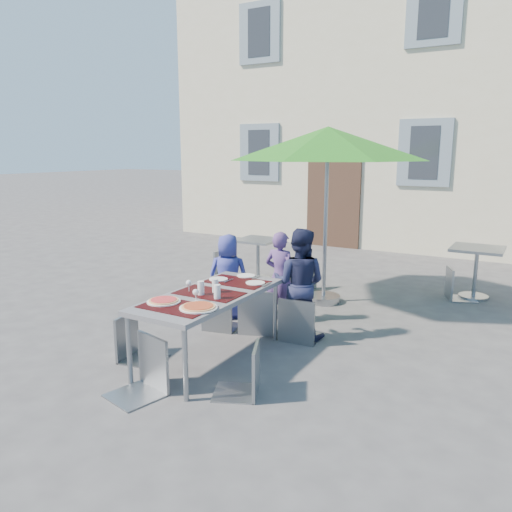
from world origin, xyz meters
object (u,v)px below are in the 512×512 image
Objects in this scene: pizza_near_right at (198,307)px; chair_1 at (258,284)px; child_0 at (228,276)px; child_2 at (299,284)px; pizza_near_left at (164,301)px; patio_umbrella at (328,145)px; bg_chair_r_0 at (305,259)px; chair_5 at (142,332)px; dining_table at (209,298)px; chair_3 at (133,311)px; chair_0 at (219,289)px; child_1 at (280,277)px; bg_chair_l_1 at (457,265)px; cafe_table_0 at (258,252)px; chair_4 at (245,340)px; bg_chair_l_0 at (227,247)px; chair_2 at (300,293)px; cafe_table_1 at (476,262)px.

chair_1 is (-0.18, 1.47, -0.14)m from pizza_near_right.
child_2 is (1.15, -0.20, 0.10)m from child_0.
patio_umbrella is (0.45, 3.10, 1.55)m from pizza_near_left.
child_2 is at bearing -67.28° from bg_chair_r_0.
child_0 is 2.30m from chair_5.
dining_table is 2.16× the size of bg_chair_r_0.
chair_3 is (-0.94, 0.10, -0.22)m from pizza_near_right.
chair_3 is at bearing 168.45° from pizza_near_left.
chair_3 is at bearing -103.63° from chair_0.
pizza_near_right is 0.40× the size of chair_0.
child_0 is 1.13× the size of chair_5.
child_1 reaches higher than bg_chair_l_1.
chair_1 is at bearing -60.21° from cafe_table_0.
chair_3 is (-0.52, 0.11, -0.22)m from pizza_near_left.
child_0 is at bearing 114.95° from pizza_near_right.
chair_4 is at bearing -80.88° from patio_umbrella.
child_2 is 1.57× the size of bg_chair_r_0.
chair_0 is (-0.65, 1.31, -0.23)m from pizza_near_right.
chair_4 is at bearing -61.82° from cafe_table_0.
bg_chair_l_1 is at bearing 13.64° from bg_chair_l_0.
chair_1 is 1.24× the size of bg_chair_r_0.
bg_chair_r_0 is 0.93× the size of bg_chair_l_1.
pizza_near_right is 2.00m from child_0.
child_1 is at bearing 94.34° from pizza_near_right.
bg_chair_l_0 is at bearing 131.96° from chair_1.
child_0 is (-0.62, 1.31, -0.12)m from dining_table.
bg_chair_l_0 reaches higher than pizza_near_right.
chair_3 is 1.02× the size of bg_chair_l_1.
chair_5 is at bearing -110.10° from chair_2.
bg_chair_r_0 is at bearing 99.34° from chair_1.
chair_4 is (1.36, -1.80, -0.04)m from child_0.
chair_2 is at bearing 58.50° from dining_table.
pizza_near_left is at bearing -179.46° from chair_4.
chair_4 reaches higher than bg_chair_r_0.
dining_table is at bearing -62.14° from chair_0.
cafe_table_1 is (3.85, 1.08, -0.06)m from bg_chair_l_0.
chair_4 reaches higher than pizza_near_right.
chair_1 is 3.37m from bg_chair_l_1.
pizza_near_left reaches higher than dining_table.
child_2 is 3.00m from bg_chair_l_1.
cafe_table_0 is (-1.31, 2.29, -0.14)m from chair_1.
patio_umbrella is 2.58m from bg_chair_l_0.
chair_4 is 4.27m from cafe_table_0.
chair_4 is 1.25× the size of cafe_table_0.
child_0 is 1.09× the size of bg_chair_l_0.
bg_chair_l_0 reaches higher than bg_chair_r_0.
bg_chair_l_1 is at bearing 64.26° from chair_2.
patio_umbrella reaches higher than child_1.
chair_2 is (0.80, 1.48, -0.17)m from pizza_near_left.
chair_3 reaches higher than pizza_near_left.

